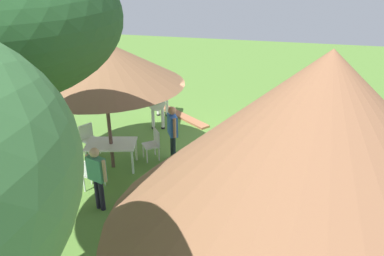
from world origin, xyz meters
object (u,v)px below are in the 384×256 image
shade_umbrella (103,63)px  guest_beside_umbrella (97,173)px  patio_dining_table (111,146)px  patio_chair_near_hut (92,173)px  patio_chair_west_end (88,137)px  striped_lounge_chair (223,187)px  thatched_hut (309,202)px  guest_behind_table (173,129)px  patio_chair_east_end (153,142)px  zebra_nearest_camera (371,156)px  zebra_by_umbrella (159,96)px  standing_watcher (290,99)px

shade_umbrella → guest_beside_umbrella: 2.80m
patio_dining_table → patio_chair_near_hut: (-0.03, 1.21, -0.13)m
patio_chair_west_end → striped_lounge_chair: (-4.29, 1.28, -0.26)m
thatched_hut → guest_behind_table: bearing=-55.5°
guest_beside_umbrella → thatched_hut: bearing=170.7°
patio_chair_east_end → zebra_nearest_camera: size_ratio=0.43×
patio_dining_table → guest_behind_table: guest_behind_table is taller
shade_umbrella → patio_chair_near_hut: (-0.03, 1.21, -2.48)m
zebra_nearest_camera → patio_chair_west_end: bearing=-61.6°
guest_behind_table → zebra_by_umbrella: (1.25, -2.58, 0.00)m
patio_dining_table → striped_lounge_chair: bearing=168.3°
zebra_by_umbrella → guest_behind_table: bearing=105.5°
thatched_hut → zebra_nearest_camera: size_ratio=2.59×
shade_umbrella → zebra_by_umbrella: 3.88m
patio_chair_near_hut → guest_behind_table: guest_behind_table is taller
shade_umbrella → zebra_by_umbrella: size_ratio=1.85×
shade_umbrella → zebra_by_umbrella: shade_umbrella is taller
standing_watcher → zebra_nearest_camera: size_ratio=0.83×
thatched_hut → patio_dining_table: (4.84, -4.03, -1.81)m
patio_chair_east_end → guest_behind_table: guest_behind_table is taller
guest_behind_table → striped_lounge_chair: 2.33m
patio_dining_table → patio_chair_east_end: patio_chair_east_end is taller
patio_dining_table → zebra_by_umbrella: (-0.30, -3.32, 0.36)m
patio_chair_west_end → zebra_by_umbrella: bearing=-176.3°
thatched_hut → striped_lounge_chair: size_ratio=6.36×
guest_beside_umbrella → standing_watcher: 7.16m
patio_chair_near_hut → guest_behind_table: (-1.53, -1.95, 0.49)m
thatched_hut → patio_dining_table: size_ratio=3.56×
striped_lounge_chair → zebra_by_umbrella: zebra_by_umbrella is taller
shade_umbrella → patio_chair_east_end: shade_umbrella is taller
guest_behind_table → patio_chair_near_hut: bearing=-67.3°
shade_umbrella → zebra_nearest_camera: bearing=-175.5°
patio_chair_east_end → standing_watcher: size_ratio=0.52×
patio_chair_near_hut → thatched_hut: bearing=-31.6°
thatched_hut → shade_umbrella: size_ratio=1.32×
patio_chair_east_end → patio_chair_west_end: same height
patio_chair_near_hut → zebra_by_umbrella: size_ratio=0.40×
thatched_hut → zebra_nearest_camera: bearing=-112.3°
thatched_hut → guest_behind_table: thatched_hut is taller
standing_watcher → guest_behind_table: bearing=107.4°
patio_chair_east_end → guest_beside_umbrella: bearing=133.4°
thatched_hut → shade_umbrella: thatched_hut is taller
thatched_hut → patio_chair_west_end: (5.88, -4.64, -1.95)m
standing_watcher → striped_lounge_chair: (1.50, 4.62, -0.79)m
striped_lounge_chair → standing_watcher: bearing=-24.7°
patio_chair_east_end → patio_chair_west_end: bearing=56.1°
guest_beside_umbrella → guest_behind_table: guest_behind_table is taller
thatched_hut → patio_chair_west_end: size_ratio=6.04×
patio_dining_table → patio_chair_east_end: (-0.96, -0.74, -0.13)m
guest_beside_umbrella → zebra_nearest_camera: size_ratio=0.76×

